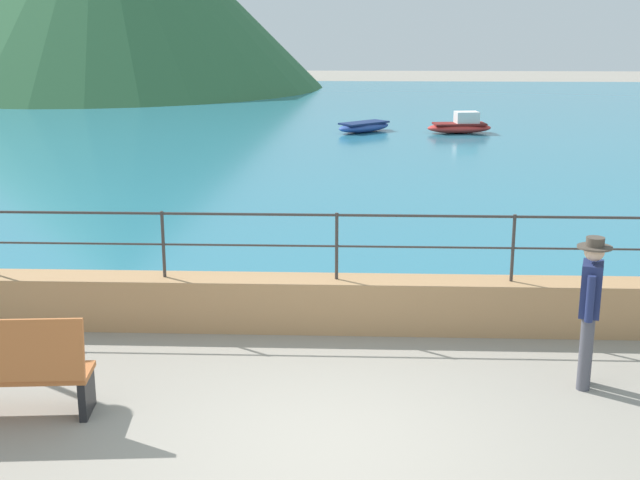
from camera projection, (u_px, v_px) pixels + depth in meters
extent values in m
plane|color=gray|center=(329.00, 444.00, 8.32)|extent=(120.00, 120.00, 0.00)
cube|color=tan|center=(336.00, 304.00, 11.32)|extent=(20.00, 0.56, 0.70)
cylinder|color=#383330|center=(163.00, 244.00, 11.21)|extent=(0.04, 0.04, 0.90)
cylinder|color=#383330|center=(337.00, 246.00, 11.12)|extent=(0.04, 0.04, 0.90)
cylinder|color=#383330|center=(513.00, 248.00, 11.03)|extent=(0.04, 0.04, 0.90)
cylinder|color=#383330|center=(337.00, 215.00, 11.01)|extent=(18.40, 0.04, 0.04)
cylinder|color=#383330|center=(337.00, 246.00, 11.12)|extent=(18.40, 0.03, 0.03)
cube|color=teal|center=(349.00, 123.00, 33.28)|extent=(64.00, 44.32, 0.06)
cone|color=#1E4C2D|center=(75.00, 48.00, 51.56)|extent=(16.93, 16.93, 4.50)
cube|color=#B76633|center=(9.00, 374.00, 8.83)|extent=(1.74, 0.67, 0.06)
cube|color=black|center=(87.00, 394.00, 8.93)|extent=(0.12, 0.47, 0.43)
cylinder|color=#4C4C56|center=(586.00, 348.00, 9.61)|extent=(0.15, 0.15, 0.86)
cylinder|color=#4C4C56|center=(586.00, 354.00, 9.44)|extent=(0.15, 0.15, 0.86)
cube|color=navy|center=(591.00, 289.00, 9.34)|extent=(0.31, 0.41, 0.60)
cylinder|color=navy|center=(592.00, 286.00, 9.57)|extent=(0.09, 0.09, 0.52)
cylinder|color=navy|center=(590.00, 299.00, 9.13)|extent=(0.09, 0.09, 0.52)
sphere|color=beige|center=(594.00, 251.00, 9.23)|extent=(0.22, 0.22, 0.22)
cylinder|color=#4C4238|center=(595.00, 247.00, 9.22)|extent=(0.38, 0.38, 0.02)
cylinder|color=#4C4238|center=(595.00, 242.00, 9.20)|extent=(0.20, 0.20, 0.10)
ellipsoid|color=#2D4C9E|center=(364.00, 127.00, 30.43)|extent=(2.30, 2.22, 0.36)
cube|color=navy|center=(364.00, 123.00, 30.39)|extent=(1.87, 1.81, 0.06)
ellipsoid|color=red|center=(459.00, 128.00, 30.14)|extent=(2.40, 1.19, 0.36)
cube|color=maroon|center=(459.00, 124.00, 30.10)|extent=(1.92, 1.00, 0.06)
cube|color=silver|center=(467.00, 117.00, 30.06)|extent=(0.88, 0.73, 0.40)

